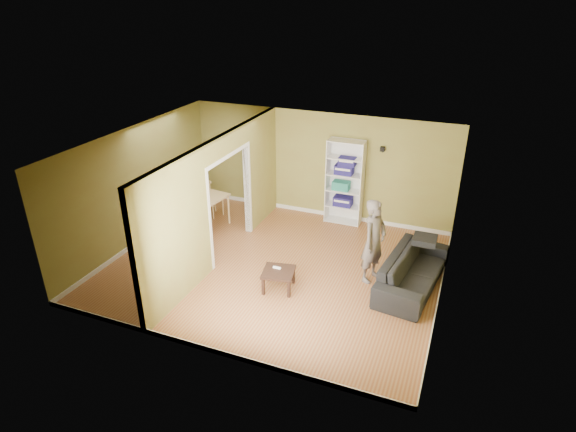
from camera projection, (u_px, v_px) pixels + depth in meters
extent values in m
plane|color=#9C7047|center=(275.00, 267.00, 9.89)|extent=(6.50, 6.50, 0.00)
plane|color=white|center=(274.00, 145.00, 8.77)|extent=(6.50, 6.50, 0.00)
plane|color=olive|center=(319.00, 165.00, 11.63)|extent=(6.50, 0.00, 6.50)
plane|color=olive|center=(201.00, 282.00, 7.02)|extent=(6.50, 0.00, 6.50)
plane|color=olive|center=(137.00, 186.00, 10.41)|extent=(0.00, 5.50, 5.50)
plane|color=olive|center=(449.00, 238.00, 8.24)|extent=(0.00, 5.50, 5.50)
cube|color=black|center=(382.00, 149.00, 10.82)|extent=(0.10, 0.10, 0.10)
imported|color=black|center=(413.00, 266.00, 9.08)|extent=(2.37, 1.26, 0.86)
imported|color=slate|center=(374.00, 234.00, 9.06)|extent=(0.86, 0.77, 1.97)
cube|color=white|center=(328.00, 180.00, 11.49)|extent=(0.02, 0.38, 2.05)
cube|color=white|center=(362.00, 185.00, 11.21)|extent=(0.02, 0.38, 2.05)
cube|color=white|center=(347.00, 180.00, 11.50)|extent=(0.86, 0.02, 2.05)
cube|color=white|center=(343.00, 221.00, 11.79)|extent=(0.82, 0.38, 0.02)
cube|color=white|center=(343.00, 206.00, 11.61)|extent=(0.82, 0.38, 0.02)
cube|color=white|center=(344.00, 190.00, 11.44)|extent=(0.82, 0.38, 0.02)
cube|color=white|center=(345.00, 174.00, 11.27)|extent=(0.82, 0.38, 0.02)
cube|color=white|center=(346.00, 158.00, 11.09)|extent=(0.82, 0.38, 0.02)
cube|color=white|center=(347.00, 141.00, 10.92)|extent=(0.82, 0.38, 0.02)
cube|color=navy|center=(343.00, 201.00, 11.57)|extent=(0.44, 0.28, 0.22)
cube|color=#1F8061|center=(341.00, 185.00, 11.42)|extent=(0.40, 0.26, 0.20)
cube|color=#141651|center=(344.00, 169.00, 11.23)|extent=(0.42, 0.28, 0.22)
cube|color=navy|center=(347.00, 162.00, 11.12)|extent=(0.39, 0.25, 0.20)
cube|color=#372419|center=(278.00, 272.00, 9.01)|extent=(0.58, 0.58, 0.04)
cube|color=#372419|center=(262.00, 285.00, 8.97)|extent=(0.05, 0.05, 0.35)
cube|color=#372419|center=(286.00, 290.00, 8.81)|extent=(0.05, 0.05, 0.35)
cube|color=#372419|center=(272.00, 272.00, 9.38)|extent=(0.05, 0.05, 0.35)
cube|color=#372419|center=(295.00, 277.00, 9.22)|extent=(0.05, 0.05, 0.35)
cube|color=white|center=(277.00, 268.00, 9.08)|extent=(0.15, 0.04, 0.03)
cube|color=tan|center=(199.00, 195.00, 11.35)|extent=(1.24, 0.83, 0.04)
cylinder|color=tan|center=(172.00, 212.00, 11.40)|extent=(0.05, 0.05, 0.73)
cylinder|color=tan|center=(214.00, 220.00, 11.02)|extent=(0.05, 0.05, 0.73)
cylinder|color=tan|center=(188.00, 201.00, 12.01)|extent=(0.05, 0.05, 0.73)
cylinder|color=tan|center=(229.00, 208.00, 11.63)|extent=(0.05, 0.05, 0.73)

